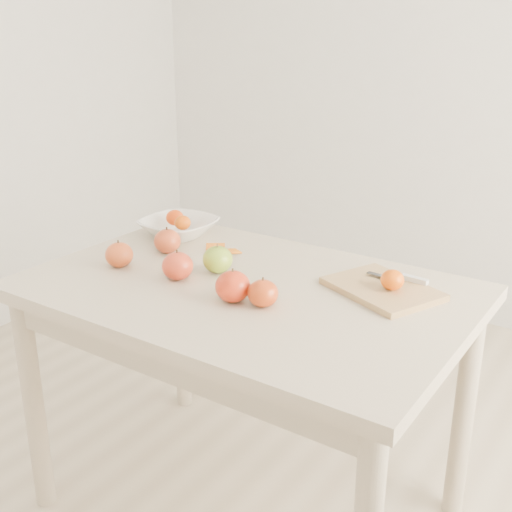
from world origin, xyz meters
The scene contains 16 objects.
ground centered at (0.00, 0.00, 0.00)m, with size 3.50×3.50×0.00m, color #C6B293.
table centered at (0.00, 0.00, 0.65)m, with size 1.20×0.80×0.75m.
cutting_board centered at (0.33, 0.16, 0.76)m, with size 0.28×0.21×0.02m, color tan.
board_tangerine centered at (0.36, 0.15, 0.80)m, with size 0.06×0.06×0.05m, color #C73707.
fruit_bowl centered at (-0.44, 0.23, 0.78)m, with size 0.24×0.24×0.06m, color white.
bowl_tangerine_near centered at (-0.46, 0.24, 0.81)m, with size 0.06×0.06×0.05m, color red.
bowl_tangerine_far centered at (-0.41, 0.21, 0.81)m, with size 0.05×0.05×0.05m, color orange.
orange_peel_a centered at (-0.25, 0.19, 0.75)m, with size 0.06×0.04×0.00m, color #D6630F.
orange_peel_b centered at (-0.18, 0.20, 0.75)m, with size 0.04×0.04×0.00m, color orange.
paring_knife centered at (0.38, 0.23, 0.78)m, with size 0.17×0.05×0.01m.
apple_green centered at (-0.12, 0.03, 0.79)m, with size 0.09×0.09×0.08m, color #619818.
apple_red_b centered at (-0.18, -0.07, 0.79)m, with size 0.09×0.09×0.08m, color #9D1007.
apple_red_c centered at (0.03, -0.11, 0.79)m, with size 0.09×0.09×0.08m, color #97080C.
apple_red_a centered at (-0.35, 0.08, 0.79)m, with size 0.08×0.08×0.08m, color maroon.
apple_red_e centered at (0.12, -0.09, 0.79)m, with size 0.08×0.08×0.07m, color #950D03.
apple_red_d centered at (-0.39, -0.09, 0.79)m, with size 0.08×0.08×0.07m, color maroon.
Camera 1 is at (0.94, -1.33, 1.43)m, focal length 45.00 mm.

